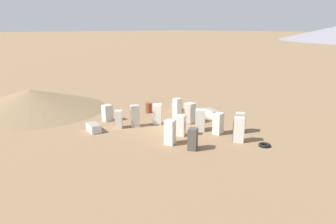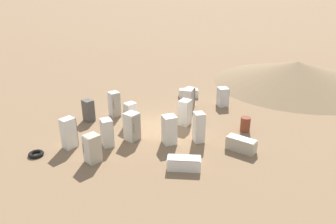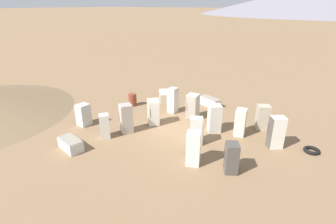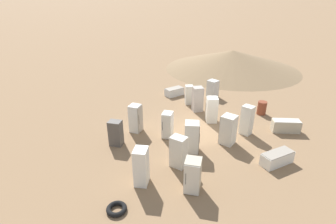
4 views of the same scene
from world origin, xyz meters
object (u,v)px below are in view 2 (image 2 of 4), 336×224
(discarded_fridge_12, at_px, (69,133))
(discarded_fridge_13, at_px, (190,97))
(discarded_fridge_15, at_px, (169,130))
(scrap_tire, at_px, (36,154))
(discarded_fridge_1, at_px, (223,97))
(discarded_fridge_6, at_px, (132,127))
(discarded_fridge_9, at_px, (92,149))
(discarded_fridge_8, at_px, (188,101))
(discarded_fridge_10, at_px, (199,127))
(discarded_fridge_4, at_px, (107,133))
(discarded_fridge_3, at_px, (189,93))
(rusty_barrel, at_px, (245,124))
(discarded_fridge_0, at_px, (185,112))
(discarded_fridge_7, at_px, (89,110))
(discarded_fridge_5, at_px, (241,145))
(discarded_fridge_2, at_px, (184,163))
(discarded_fridge_14, at_px, (130,114))
(discarded_fridge_11, at_px, (114,104))

(discarded_fridge_12, distance_m, discarded_fridge_13, 9.73)
(discarded_fridge_15, relative_size, scrap_tire, 2.08)
(discarded_fridge_12, bearing_deg, discarded_fridge_1, 73.77)
(discarded_fridge_6, bearing_deg, discarded_fridge_9, 1.50)
(discarded_fridge_8, relative_size, discarded_fridge_10, 0.98)
(discarded_fridge_4, bearing_deg, discarded_fridge_9, -39.77)
(discarded_fridge_3, relative_size, rusty_barrel, 1.75)
(discarded_fridge_15, bearing_deg, discarded_fridge_0, 47.78)
(discarded_fridge_7, relative_size, discarded_fridge_12, 0.82)
(rusty_barrel, bearing_deg, discarded_fridge_9, 8.11)
(discarded_fridge_0, xyz_separation_m, discarded_fridge_5, (-2.06, 4.19, -0.48))
(discarded_fridge_1, relative_size, discarded_fridge_2, 0.77)
(discarded_fridge_3, height_order, rusty_barrel, rusty_barrel)
(discarded_fridge_7, height_order, discarded_fridge_14, discarded_fridge_14)
(discarded_fridge_2, bearing_deg, discarded_fridge_9, -93.67)
(discarded_fridge_7, relative_size, rusty_barrel, 1.58)
(discarded_fridge_4, height_order, discarded_fridge_11, discarded_fridge_11)
(discarded_fridge_2, relative_size, discarded_fridge_7, 1.24)
(rusty_barrel, bearing_deg, scrap_tire, -0.27)
(discarded_fridge_5, xyz_separation_m, discarded_fridge_14, (5.57, -4.91, 0.41))
(discarded_fridge_2, xyz_separation_m, discarded_fridge_15, (0.02, -2.93, 0.54))
(discarded_fridge_10, xyz_separation_m, discarded_fridge_14, (3.62, -3.22, -0.13))
(discarded_fridge_2, bearing_deg, scrap_tire, -94.50)
(discarded_fridge_10, distance_m, discarded_fridge_11, 6.81)
(discarded_fridge_5, relative_size, discarded_fridge_15, 0.97)
(discarded_fridge_8, bearing_deg, discarded_fridge_11, -154.41)
(discarded_fridge_2, relative_size, discarded_fridge_8, 1.02)
(discarded_fridge_13, xyz_separation_m, scrap_tire, (10.53, 4.91, -0.64))
(discarded_fridge_12, bearing_deg, discarded_fridge_5, 37.70)
(discarded_fridge_13, distance_m, discarded_fridge_15, 6.11)
(scrap_tire, bearing_deg, discarded_fridge_5, 168.35)
(discarded_fridge_12, bearing_deg, discarded_fridge_11, 107.48)
(discarded_fridge_8, bearing_deg, discarded_fridge_0, -78.03)
(discarded_fridge_4, distance_m, discarded_fridge_12, 2.16)
(discarded_fridge_11, height_order, discarded_fridge_13, discarded_fridge_11)
(discarded_fridge_3, distance_m, discarded_fridge_15, 8.19)
(discarded_fridge_3, distance_m, discarded_fridge_8, 3.53)
(discarded_fridge_0, relative_size, discarded_fridge_13, 1.17)
(rusty_barrel, bearing_deg, discarded_fridge_4, -1.65)
(discarded_fridge_5, height_order, discarded_fridge_6, discarded_fridge_6)
(discarded_fridge_6, distance_m, discarded_fridge_10, 4.00)
(discarded_fridge_0, bearing_deg, discarded_fridge_15, -170.36)
(discarded_fridge_5, bearing_deg, discarded_fridge_11, 93.54)
(discarded_fridge_0, bearing_deg, discarded_fridge_4, 153.57)
(discarded_fridge_9, bearing_deg, discarded_fridge_1, -89.96)
(discarded_fridge_8, xyz_separation_m, discarded_fridge_13, (-0.58, -1.25, -0.17))
(discarded_fridge_13, bearing_deg, discarded_fridge_15, 13.06)
(discarded_fridge_6, bearing_deg, discarded_fridge_12, -37.56)
(discarded_fridge_10, xyz_separation_m, discarded_fridge_13, (-1.24, -5.54, -0.18))
(discarded_fridge_5, bearing_deg, discarded_fridge_13, 55.98)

